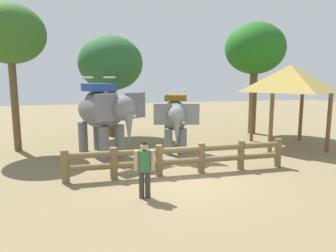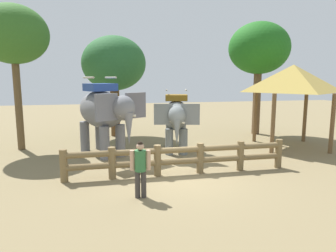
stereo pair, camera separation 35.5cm
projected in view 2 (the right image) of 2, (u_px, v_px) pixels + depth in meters
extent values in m
plane|color=olive|center=(181.00, 177.00, 10.15)|extent=(60.00, 60.00, 0.00)
cylinder|color=brown|center=(64.00, 166.00, 9.56)|extent=(0.24, 0.24, 1.05)
cylinder|color=brown|center=(112.00, 163.00, 9.87)|extent=(0.24, 0.24, 1.05)
cylinder|color=brown|center=(157.00, 160.00, 10.18)|extent=(0.24, 0.24, 1.05)
cylinder|color=brown|center=(200.00, 158.00, 10.50)|extent=(0.24, 0.24, 1.05)
cylinder|color=brown|center=(240.00, 156.00, 10.81)|extent=(0.24, 0.24, 1.05)
cylinder|color=brown|center=(278.00, 154.00, 11.12)|extent=(0.24, 0.24, 1.05)
cylinder|color=brown|center=(179.00, 161.00, 10.35)|extent=(7.46, 0.26, 0.20)
cylinder|color=brown|center=(179.00, 150.00, 10.29)|extent=(7.46, 0.26, 0.20)
cylinder|color=slate|center=(120.00, 141.00, 12.72)|extent=(0.40, 0.40, 1.34)
cylinder|color=slate|center=(105.00, 143.00, 12.25)|extent=(0.40, 0.40, 1.34)
cylinder|color=slate|center=(100.00, 134.00, 14.08)|extent=(0.40, 0.40, 1.34)
cylinder|color=slate|center=(85.00, 136.00, 13.61)|extent=(0.40, 0.40, 1.34)
ellipsoid|color=slate|center=(101.00, 109.00, 12.97)|extent=(2.58, 3.29, 1.56)
ellipsoid|color=slate|center=(123.00, 108.00, 11.60)|extent=(1.22, 1.28, 0.95)
cube|color=slate|center=(136.00, 105.00, 12.10)|extent=(0.85, 0.53, 1.00)
cube|color=slate|center=(106.00, 107.00, 11.27)|extent=(0.85, 0.53, 1.00)
cone|color=slate|center=(129.00, 129.00, 11.45)|extent=(0.36, 0.36, 1.23)
cone|color=beige|center=(131.00, 115.00, 11.56)|extent=(0.41, 0.29, 0.17)
cone|color=beige|center=(123.00, 116.00, 11.34)|extent=(0.41, 0.29, 0.17)
cube|color=#274692|center=(100.00, 87.00, 12.83)|extent=(1.47, 1.42, 0.31)
cylinder|color=#A59E8C|center=(111.00, 78.00, 13.09)|extent=(0.49, 0.84, 0.08)
cylinder|color=#A59E8C|center=(89.00, 78.00, 12.44)|extent=(0.49, 0.84, 0.08)
cylinder|color=slate|center=(184.00, 142.00, 13.01)|extent=(0.33, 0.33, 1.12)
cylinder|color=slate|center=(169.00, 142.00, 13.01)|extent=(0.33, 0.33, 1.12)
cylinder|color=slate|center=(182.00, 135.00, 14.49)|extent=(0.33, 0.33, 1.12)
cylinder|color=slate|center=(169.00, 135.00, 14.50)|extent=(0.33, 0.33, 1.12)
ellipsoid|color=slate|center=(176.00, 115.00, 13.59)|extent=(1.66, 2.70, 1.30)
ellipsoid|color=slate|center=(177.00, 116.00, 12.10)|extent=(0.89, 0.98, 0.80)
cube|color=slate|center=(190.00, 114.00, 12.19)|extent=(0.75, 0.28, 0.84)
cube|color=slate|center=(163.00, 114.00, 12.20)|extent=(0.75, 0.28, 0.84)
cone|color=slate|center=(177.00, 133.00, 11.91)|extent=(0.30, 0.30, 1.02)
cone|color=beige|center=(181.00, 122.00, 11.92)|extent=(0.35, 0.17, 0.14)
cone|color=beige|center=(173.00, 122.00, 11.93)|extent=(0.35, 0.17, 0.14)
cube|color=brown|center=(176.00, 98.00, 13.47)|extent=(1.12, 1.03, 0.26)
cylinder|color=#A59E8C|center=(186.00, 90.00, 13.41)|extent=(0.24, 0.75, 0.07)
cylinder|color=#A59E8C|center=(167.00, 90.00, 13.42)|extent=(0.24, 0.75, 0.07)
cylinder|color=#383432|center=(144.00, 184.00, 8.35)|extent=(0.14, 0.14, 0.75)
cylinder|color=#383432|center=(138.00, 184.00, 8.33)|extent=(0.14, 0.14, 0.75)
cylinder|color=#316E3C|center=(140.00, 161.00, 8.24)|extent=(0.34, 0.34, 0.58)
cylinder|color=tan|center=(148.00, 160.00, 8.25)|extent=(0.12, 0.12, 0.55)
cylinder|color=tan|center=(132.00, 160.00, 8.22)|extent=(0.12, 0.12, 0.55)
sphere|color=tan|center=(140.00, 146.00, 8.17)|extent=(0.21, 0.21, 0.21)
sphere|color=black|center=(140.00, 144.00, 8.17)|extent=(0.16, 0.16, 0.16)
cylinder|color=brown|center=(305.00, 116.00, 15.65)|extent=(0.18, 0.18, 2.60)
cylinder|color=brown|center=(332.00, 124.00, 13.11)|extent=(0.18, 0.18, 2.60)
cylinder|color=brown|center=(255.00, 116.00, 15.61)|extent=(0.18, 0.18, 2.60)
cylinder|color=brown|center=(273.00, 124.00, 13.07)|extent=(0.18, 0.18, 2.60)
pyramid|color=#A58B40|center=(293.00, 78.00, 14.06)|extent=(4.10, 4.10, 1.25)
cylinder|color=brown|center=(257.00, 100.00, 17.70)|extent=(0.44, 0.44, 3.97)
ellipsoid|color=#1E621B|center=(259.00, 48.00, 17.25)|extent=(3.41, 3.41, 2.90)
cylinder|color=brown|center=(18.00, 103.00, 13.71)|extent=(0.31, 0.31, 4.30)
ellipsoid|color=#306322|center=(13.00, 34.00, 13.24)|extent=(3.01, 3.01, 2.56)
cylinder|color=#54391F|center=(115.00, 109.00, 17.15)|extent=(0.51, 0.51, 3.08)
ellipsoid|color=#275C2D|center=(114.00, 63.00, 16.76)|extent=(3.49, 3.49, 2.97)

